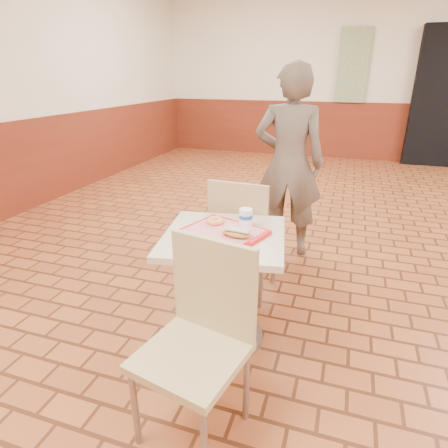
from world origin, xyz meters
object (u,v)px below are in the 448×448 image
(main_table, at_px, (224,270))
(paper_cup, at_px, (246,217))
(customer, at_px, (289,164))
(ring_donut, at_px, (215,221))
(chair_main_front, at_px, (200,332))
(chair_main_back, at_px, (242,233))
(serving_tray, at_px, (224,232))
(long_john_donut, at_px, (237,233))

(main_table, height_order, paper_cup, paper_cup)
(customer, height_order, ring_donut, customer)
(chair_main_front, height_order, chair_main_back, chair_main_front)
(chair_main_back, height_order, customer, customer)
(chair_main_back, distance_m, serving_tray, 0.53)
(customer, relative_size, ring_donut, 16.15)
(chair_main_front, bearing_deg, long_john_donut, 101.44)
(serving_tray, xyz_separation_m, long_john_donut, (0.09, -0.07, 0.03))
(ring_donut, height_order, long_john_donut, long_john_donut)
(customer, distance_m, ring_donut, 1.25)
(main_table, xyz_separation_m, chair_main_front, (0.09, -0.57, 0.03))
(ring_donut, bearing_deg, long_john_donut, -40.72)
(chair_main_front, relative_size, chair_main_back, 1.01)
(main_table, relative_size, customer, 0.43)
(chair_main_back, xyz_separation_m, serving_tray, (0.03, -0.49, 0.21))
(main_table, height_order, ring_donut, ring_donut)
(chair_main_front, distance_m, serving_tray, 0.61)
(main_table, bearing_deg, chair_main_back, 93.60)
(serving_tray, relative_size, long_john_donut, 2.57)
(paper_cup, bearing_deg, main_table, -130.89)
(main_table, xyz_separation_m, chair_main_back, (-0.03, 0.49, 0.02))
(main_table, relative_size, ring_donut, 6.94)
(ring_donut, relative_size, long_john_donut, 0.61)
(chair_main_back, xyz_separation_m, long_john_donut, (0.12, -0.55, 0.24))
(customer, bearing_deg, serving_tray, 78.83)
(chair_main_front, distance_m, ring_donut, 0.71)
(chair_main_front, height_order, customer, customer)
(main_table, height_order, customer, customer)
(customer, bearing_deg, long_john_donut, 82.82)
(main_table, xyz_separation_m, ring_donut, (-0.08, 0.08, 0.26))
(customer, bearing_deg, ring_donut, 74.95)
(main_table, relative_size, long_john_donut, 4.27)
(ring_donut, xyz_separation_m, long_john_donut, (0.17, -0.14, 0.01))
(ring_donut, distance_m, paper_cup, 0.17)
(main_table, distance_m, chair_main_back, 0.49)
(paper_cup, bearing_deg, customer, 88.19)
(chair_main_back, distance_m, customer, 0.90)
(serving_tray, distance_m, paper_cup, 0.15)
(chair_main_back, height_order, serving_tray, chair_main_back)
(customer, distance_m, long_john_donut, 1.38)
(chair_main_back, height_order, paper_cup, chair_main_back)
(customer, xyz_separation_m, serving_tray, (-0.13, -1.31, -0.10))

